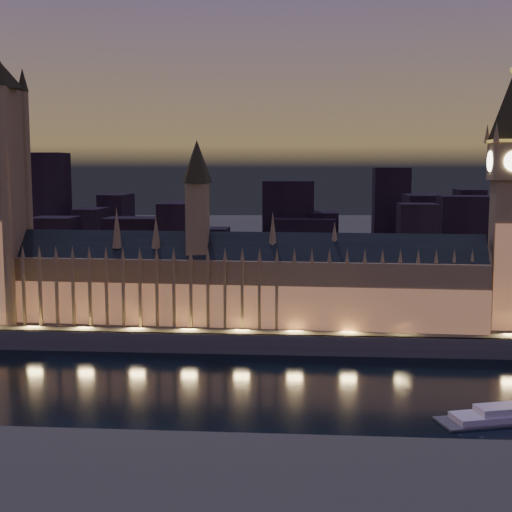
{
  "coord_description": "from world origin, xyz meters",
  "views": [
    {
      "loc": [
        27.12,
        -237.19,
        74.42
      ],
      "look_at": [
        5.0,
        55.0,
        38.0
      ],
      "focal_mm": 50.0,
      "sensor_mm": 36.0,
      "label": 1
    }
  ],
  "objects": [
    {
      "name": "ground_plane",
      "position": [
        0.0,
        0.0,
        0.0
      ],
      "size": [
        2000.0,
        2000.0,
        0.0
      ],
      "primitive_type": "plane",
      "color": "black",
      "rests_on": "ground"
    },
    {
      "name": "north_bank",
      "position": [
        0.0,
        520.0,
        4.0
      ],
      "size": [
        2000.0,
        960.0,
        8.0
      ],
      "primitive_type": "cube",
      "color": "#43422F",
      "rests_on": "ground"
    },
    {
      "name": "embankment_wall",
      "position": [
        0.0,
        41.0,
        4.0
      ],
      "size": [
        2000.0,
        2.5,
        8.0
      ],
      "primitive_type": "cube",
      "color": "#4A464B",
      "rests_on": "ground"
    },
    {
      "name": "palace_of_westminster",
      "position": [
        -1.35,
        61.74,
        26.37
      ],
      "size": [
        202.0,
        29.28,
        78.0
      ],
      "color": "olive",
      "rests_on": "north_bank"
    },
    {
      "name": "elizabeth_tower",
      "position": [
        108.0,
        61.92,
        69.47
      ],
      "size": [
        18.0,
        18.0,
        110.21
      ],
      "color": "olive",
      "rests_on": "north_bank"
    },
    {
      "name": "city_backdrop",
      "position": [
        34.63,
        246.77,
        30.46
      ],
      "size": [
        498.16,
        215.63,
        77.68
      ],
      "color": "black",
      "rests_on": "north_bank"
    }
  ]
}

